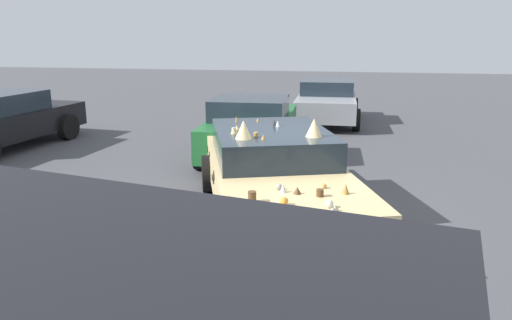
% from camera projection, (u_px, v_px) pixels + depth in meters
% --- Properties ---
extents(ground_plane, '(60.00, 60.00, 0.00)m').
position_uv_depth(ground_plane, '(275.00, 218.00, 7.37)').
color(ground_plane, '#47474C').
extents(art_car_decorated, '(4.99, 3.27, 1.56)m').
position_uv_depth(art_car_decorated, '(275.00, 173.00, 7.28)').
color(art_car_decorated, '#D8BC7F').
rests_on(art_car_decorated, ground).
extents(parked_sedan_far_left, '(4.04, 2.09, 1.39)m').
position_uv_depth(parked_sedan_far_left, '(252.00, 127.00, 10.83)').
color(parked_sedan_far_left, '#1E602D').
rests_on(parked_sedan_far_left, ground).
extents(parked_sedan_row_back_far, '(3.98, 2.07, 1.31)m').
position_uv_depth(parked_sedan_row_back_far, '(327.00, 101.00, 15.17)').
color(parked_sedan_row_back_far, gray).
rests_on(parked_sedan_row_back_far, ground).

